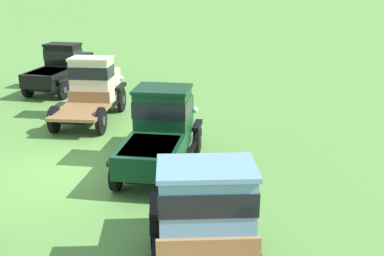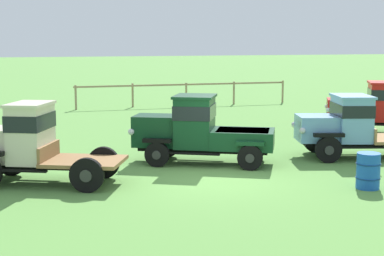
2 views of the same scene
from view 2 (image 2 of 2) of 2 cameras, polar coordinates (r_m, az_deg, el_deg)
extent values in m
plane|color=#5B9342|center=(16.53, 2.17, -5.01)|extent=(240.00, 240.00, 0.00)
cylinder|color=#997F60|center=(33.29, -11.21, 2.92)|extent=(0.12, 0.12, 1.37)
cylinder|color=#997F60|center=(34.17, -5.78, 3.18)|extent=(0.12, 0.12, 1.37)
cylinder|color=#997F60|center=(34.48, -0.56, 3.27)|extent=(0.12, 0.12, 1.37)
cylinder|color=#997F60|center=(35.60, 4.08, 3.42)|extent=(0.12, 0.12, 1.37)
cylinder|color=#997F60|center=(36.81, 8.78, 3.51)|extent=(0.12, 0.12, 1.37)
cube|color=#997F60|center=(34.62, -0.78, 4.23)|extent=(12.84, 0.08, 0.10)
cylinder|color=black|center=(17.68, -17.15, -3.00)|extent=(0.89, 0.51, 0.90)
cylinder|color=#2D2D2D|center=(17.76, -17.03, -2.94)|extent=(0.30, 0.16, 0.32)
cylinder|color=black|center=(15.27, -10.17, -4.53)|extent=(0.89, 0.51, 0.90)
cylinder|color=#2D2D2D|center=(15.19, -10.27, -4.61)|extent=(0.30, 0.16, 0.32)
cylinder|color=black|center=(16.74, -8.57, -3.34)|extent=(0.89, 0.51, 0.90)
cylinder|color=#2D2D2D|center=(16.83, -8.49, -3.27)|extent=(0.30, 0.16, 0.32)
cube|color=black|center=(16.47, -14.31, -3.42)|extent=(4.05, 2.44, 0.12)
cube|color=black|center=(17.59, -17.22, -1.39)|extent=(1.03, 0.61, 0.12)
cube|color=beige|center=(16.43, -15.36, -0.55)|extent=(1.37, 1.62, 1.53)
cube|color=black|center=(16.38, -15.41, 0.64)|extent=(1.42, 1.67, 0.43)
cube|color=beige|center=(16.33, -15.48, 2.24)|extent=(1.48, 1.72, 0.08)
cube|color=black|center=(15.85, -16.01, -4.02)|extent=(1.19, 0.63, 0.05)
cube|color=black|center=(17.25, -14.01, -2.94)|extent=(1.19, 0.63, 0.05)
cube|color=olive|center=(16.06, -10.40, -3.20)|extent=(2.53, 2.30, 0.10)
cube|color=olive|center=(16.33, -13.73, -2.28)|extent=(0.68, 1.40, 0.44)
cylinder|color=black|center=(18.09, -3.41, -2.59)|extent=(0.76, 0.50, 0.77)
cylinder|color=#2D2D2D|center=(17.99, -3.48, -2.65)|extent=(0.25, 0.15, 0.27)
cylinder|color=black|center=(19.60, -2.36, -1.71)|extent=(0.76, 0.50, 0.77)
cylinder|color=#2D2D2D|center=(19.70, -2.29, -1.66)|extent=(0.25, 0.15, 0.27)
cylinder|color=black|center=(17.66, 5.65, -2.88)|extent=(0.76, 0.50, 0.77)
cylinder|color=#2D2D2D|center=(17.56, 5.62, -2.95)|extent=(0.25, 0.15, 0.27)
cylinder|color=black|center=(19.21, 6.00, -1.96)|extent=(0.76, 0.50, 0.77)
cylinder|color=#2D2D2D|center=(19.31, 6.02, -1.90)|extent=(0.25, 0.15, 0.27)
cube|color=black|center=(18.59, 1.11, -2.02)|extent=(4.02, 2.60, 0.12)
cube|color=#0F381E|center=(18.78, -3.49, -0.23)|extent=(1.72, 1.60, 0.97)
cube|color=silver|center=(18.95, -5.41, -0.33)|extent=(0.44, 0.80, 0.73)
sphere|color=silver|center=(18.38, -5.93, -0.38)|extent=(0.20, 0.20, 0.20)
sphere|color=silver|center=(19.50, -4.99, 0.15)|extent=(0.20, 0.20, 0.20)
cube|color=black|center=(18.01, -3.42, -1.23)|extent=(0.88, 0.57, 0.12)
cube|color=black|center=(19.52, -2.36, -0.46)|extent=(0.88, 0.57, 0.12)
cube|color=#0F381E|center=(18.49, 0.27, 0.56)|extent=(1.63, 1.74, 1.55)
cube|color=black|center=(18.45, 0.27, 1.63)|extent=(1.68, 1.79, 0.44)
cube|color=#0F381E|center=(18.40, 0.27, 3.08)|extent=(1.76, 1.85, 0.08)
cube|color=black|center=(17.87, 0.21, -2.52)|extent=(1.47, 0.83, 0.05)
cube|color=black|center=(19.36, 0.97, -1.65)|extent=(1.47, 0.83, 0.05)
cube|color=#0F381E|center=(18.38, 4.95, -1.07)|extent=(2.37, 2.16, 0.57)
cube|color=black|center=(18.34, 4.96, -0.28)|extent=(1.99, 1.82, 0.06)
cube|color=#0F381E|center=(17.58, 5.67, -1.50)|extent=(0.84, 0.56, 0.12)
cube|color=#0F381E|center=(19.13, 6.02, -0.69)|extent=(0.84, 0.56, 0.12)
cylinder|color=black|center=(19.13, 13.10, -2.07)|extent=(0.86, 0.40, 0.84)
cylinder|color=#2D2D2D|center=(19.03, 13.18, -2.13)|extent=(0.29, 0.11, 0.29)
cylinder|color=black|center=(20.81, 11.89, -1.18)|extent=(0.86, 0.40, 0.84)
cylinder|color=#2D2D2D|center=(20.91, 11.82, -1.13)|extent=(0.29, 0.11, 0.29)
cube|color=black|center=(20.33, 16.28, -1.33)|extent=(4.18, 2.01, 0.12)
cube|color=#70A3D1|center=(19.83, 11.99, -0.01)|extent=(1.54, 1.52, 0.84)
cube|color=silver|center=(19.71, 10.29, -0.14)|extent=(0.32, 0.95, 0.63)
sphere|color=silver|center=(19.06, 10.67, -0.26)|extent=(0.20, 0.20, 0.20)
sphere|color=silver|center=(20.33, 9.89, 0.32)|extent=(0.20, 0.20, 0.20)
cube|color=black|center=(19.05, 13.15, -0.67)|extent=(0.99, 0.45, 0.12)
cube|color=black|center=(20.73, 11.93, 0.11)|extent=(0.99, 0.45, 0.12)
cube|color=#70A3D1|center=(20.09, 15.20, 0.84)|extent=(1.41, 1.77, 1.43)
cube|color=black|center=(20.05, 15.23, 1.75)|extent=(1.46, 1.81, 0.40)
cube|color=#70A3D1|center=(20.00, 15.28, 2.98)|extent=(1.52, 1.86, 0.08)
cube|color=black|center=(19.43, 16.12, -1.84)|extent=(1.43, 0.52, 0.05)
cube|color=black|center=(21.05, 14.71, -0.99)|extent=(1.43, 0.52, 0.05)
cube|color=#9E7547|center=(20.31, 16.65, -0.38)|extent=(0.52, 1.63, 0.44)
cylinder|color=black|center=(24.67, 15.55, 0.20)|extent=(0.82, 0.54, 0.84)
cylinder|color=#2D2D2D|center=(24.57, 15.57, 0.17)|extent=(0.27, 0.16, 0.29)
cylinder|color=black|center=(26.38, 15.25, 0.74)|extent=(0.82, 0.54, 0.84)
cylinder|color=#2D2D2D|center=(26.48, 15.23, 0.77)|extent=(0.27, 0.16, 0.29)
cube|color=red|center=(25.43, 14.87, 1.77)|extent=(2.07, 1.87, 0.86)
cube|color=silver|center=(25.39, 13.02, 1.73)|extent=(0.50, 0.87, 0.65)
sphere|color=silver|center=(24.74, 13.06, 1.70)|extent=(0.20, 0.20, 0.20)
sphere|color=silver|center=(26.03, 12.95, 2.04)|extent=(0.20, 0.20, 0.20)
cube|color=black|center=(24.61, 15.60, 1.28)|extent=(0.95, 0.63, 0.12)
cube|color=black|center=(26.32, 15.29, 1.75)|extent=(0.95, 0.63, 0.12)
cube|color=red|center=(25.53, 18.01, 2.41)|extent=(1.66, 1.85, 1.52)
cube|color=black|center=(25.50, 18.04, 3.17)|extent=(1.71, 1.90, 0.43)
cube|color=red|center=(25.47, 18.09, 4.20)|extent=(1.78, 1.96, 0.08)
cube|color=black|center=(26.48, 17.93, 0.79)|extent=(1.39, 0.82, 0.05)
cylinder|color=#1951B2|center=(16.12, 16.71, -4.00)|extent=(0.61, 0.61, 0.95)
cylinder|color=navy|center=(16.08, 16.74, -3.34)|extent=(0.64, 0.64, 0.03)
cylinder|color=navy|center=(16.16, 16.68, -4.65)|extent=(0.64, 0.64, 0.03)
camera|label=1|loc=(22.59, 34.07, 10.13)|focal=45.00mm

